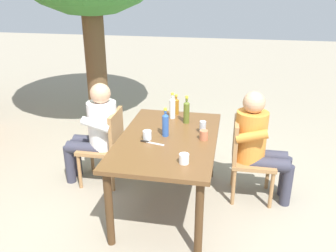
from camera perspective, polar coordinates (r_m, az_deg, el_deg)
name	(u,v)px	position (r m, az deg, el deg)	size (l,w,h in m)	color
ground_plane	(168,205)	(3.76, 0.00, -12.69)	(24.00, 24.00, 0.00)	gray
dining_table	(168,147)	(3.42, 0.00, -3.40)	(1.49, 0.93, 0.77)	brown
chair_near_right	(246,155)	(3.76, 12.57, -4.64)	(0.45, 0.45, 0.87)	#A37547
chair_far_right	(107,143)	(3.99, -9.94, -2.78)	(0.45, 0.45, 0.87)	#A37547
person_in_white_shirt	(258,141)	(3.69, 14.47, -2.43)	(0.47, 0.61, 1.18)	orange
person_in_plaid_shirt	(96,129)	(3.96, -11.60, -0.46)	(0.47, 0.61, 1.18)	white
bottle_clear	(172,107)	(3.82, 0.72, 3.07)	(0.06, 0.06, 0.29)	white
bottle_olive	(186,111)	(3.69, 3.03, 2.40)	(0.06, 0.06, 0.30)	#566623
bottle_blue	(165,124)	(3.36, -0.42, 0.32)	(0.06, 0.06, 0.29)	#2D56A3
bottle_amber	(176,106)	(3.95, 1.33, 3.33)	(0.06, 0.06, 0.23)	#996019
cup_terracotta	(204,135)	(3.33, 5.84, -1.47)	(0.08, 0.08, 0.09)	#BC6B47
cup_white	(184,159)	(2.89, 2.63, -5.33)	(0.08, 0.08, 0.08)	white
cup_glass	(147,135)	(3.33, -3.41, -1.48)	(0.08, 0.08, 0.09)	silver
cup_steel	(203,127)	(3.48, 5.67, -0.16)	(0.07, 0.07, 0.12)	#B2B7BC
table_knife	(150,143)	(3.26, -2.87, -2.72)	(0.07, 0.24, 0.01)	silver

